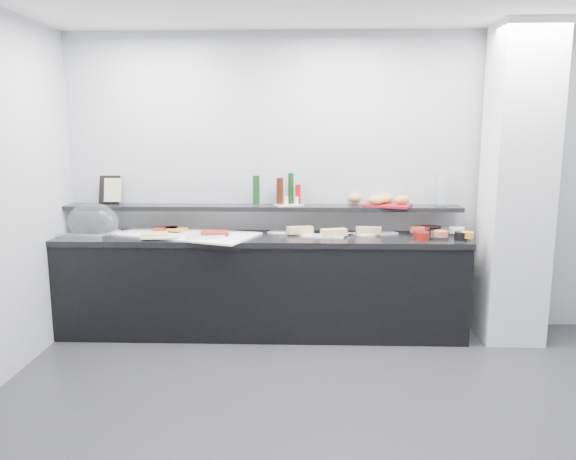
{
  "coord_description": "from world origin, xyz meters",
  "views": [
    {
      "loc": [
        -0.3,
        -3.18,
        1.84
      ],
      "look_at": [
        -0.45,
        1.45,
        1.0
      ],
      "focal_mm": 35.0,
      "sensor_mm": 36.0,
      "label": 1
    }
  ],
  "objects_px": {
    "cloche_base": "(87,233)",
    "carafe": "(442,190)",
    "framed_print": "(110,190)",
    "sandwich_plate_mid": "(323,236)",
    "bread_tray": "(388,205)",
    "condiment_tray": "(289,205)"
  },
  "relations": [
    {
      "from": "framed_print",
      "to": "sandwich_plate_mid",
      "type": "bearing_deg",
      "value": -2.1
    },
    {
      "from": "condiment_tray",
      "to": "framed_print",
      "type": "bearing_deg",
      "value": 153.37
    },
    {
      "from": "condiment_tray",
      "to": "carafe",
      "type": "height_order",
      "value": "carafe"
    },
    {
      "from": "cloche_base",
      "to": "framed_print",
      "type": "bearing_deg",
      "value": 74.72
    },
    {
      "from": "carafe",
      "to": "bread_tray",
      "type": "bearing_deg",
      "value": 178.69
    },
    {
      "from": "cloche_base",
      "to": "carafe",
      "type": "xyz_separation_m",
      "value": [
        3.18,
        0.15,
        0.38
      ]
    },
    {
      "from": "sandwich_plate_mid",
      "to": "condiment_tray",
      "type": "height_order",
      "value": "condiment_tray"
    },
    {
      "from": "framed_print",
      "to": "carafe",
      "type": "distance_m",
      "value": 3.05
    },
    {
      "from": "cloche_base",
      "to": "carafe",
      "type": "bearing_deg",
      "value": 13.57
    },
    {
      "from": "condiment_tray",
      "to": "carafe",
      "type": "xyz_separation_m",
      "value": [
        1.37,
        -0.02,
        0.14
      ]
    },
    {
      "from": "sandwich_plate_mid",
      "to": "carafe",
      "type": "xyz_separation_m",
      "value": [
        1.06,
        0.19,
        0.39
      ]
    },
    {
      "from": "framed_print",
      "to": "bread_tray",
      "type": "distance_m",
      "value": 2.57
    },
    {
      "from": "cloche_base",
      "to": "condiment_tray",
      "type": "relative_size",
      "value": 1.96
    },
    {
      "from": "cloche_base",
      "to": "condiment_tray",
      "type": "bearing_deg",
      "value": 16.21
    },
    {
      "from": "cloche_base",
      "to": "condiment_tray",
      "type": "xyz_separation_m",
      "value": [
        1.8,
        0.17,
        0.24
      ]
    },
    {
      "from": "sandwich_plate_mid",
      "to": "bread_tray",
      "type": "bearing_deg",
      "value": 29.16
    },
    {
      "from": "condiment_tray",
      "to": "cloche_base",
      "type": "bearing_deg",
      "value": 162.04
    },
    {
      "from": "cloche_base",
      "to": "sandwich_plate_mid",
      "type": "xyz_separation_m",
      "value": [
        2.11,
        -0.04,
        -0.01
      ]
    },
    {
      "from": "sandwich_plate_mid",
      "to": "condiment_tray",
      "type": "distance_m",
      "value": 0.45
    },
    {
      "from": "bread_tray",
      "to": "carafe",
      "type": "bearing_deg",
      "value": 19.49
    },
    {
      "from": "framed_print",
      "to": "condiment_tray",
      "type": "bearing_deg",
      "value": 3.44
    },
    {
      "from": "cloche_base",
      "to": "framed_print",
      "type": "xyz_separation_m",
      "value": [
        0.13,
        0.27,
        0.36
      ]
    }
  ]
}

